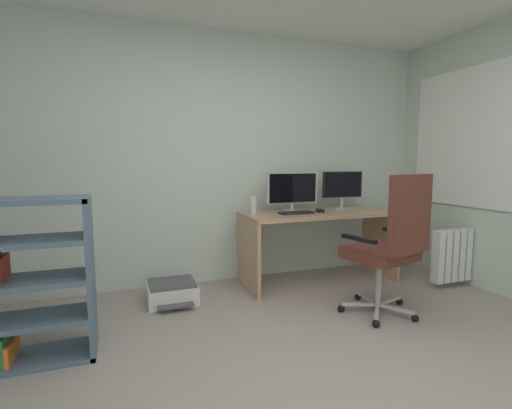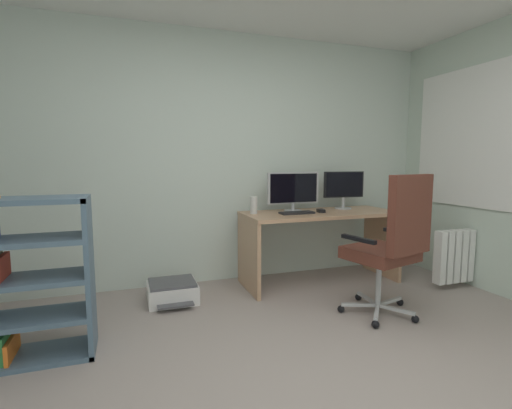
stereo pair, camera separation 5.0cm
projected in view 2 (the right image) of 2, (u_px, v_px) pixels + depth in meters
The scene contains 13 objects.
wall_back at pixel (215, 159), 3.89m from camera, with size 4.78×0.10×2.55m, color silver.
window_pane at pixel (480, 137), 3.65m from camera, with size 0.01×1.43×1.30m, color white.
window_frame at pixel (479, 137), 3.65m from camera, with size 0.02×1.51×1.38m, color white.
desk at pixel (320, 230), 3.86m from camera, with size 1.58×0.64×0.74m.
monitor_main at pixel (293, 189), 3.86m from camera, with size 0.56×0.18×0.40m.
monitor_secondary at pixel (344, 186), 4.06m from camera, with size 0.46×0.18×0.40m.
keyboard at pixel (297, 213), 3.70m from camera, with size 0.34×0.13×0.02m, color black.
computer_mouse at pixel (321, 211), 3.79m from camera, with size 0.06×0.10×0.03m, color black.
desktop_speaker at pixel (254, 205), 3.69m from camera, with size 0.07×0.07×0.17m, color silver.
office_chair at pixel (392, 241), 2.96m from camera, with size 0.63×0.67×1.16m.
bookshelf at pixel (2, 285), 2.30m from camera, with size 0.85×0.35×1.03m.
printer at pixel (172, 292), 3.38m from camera, with size 0.43×0.47×0.18m.
radiator at pixel (465, 255), 3.76m from camera, with size 0.70×0.10×0.52m.
Camera 2 is at (-0.88, -1.56, 1.26)m, focal length 26.40 mm.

